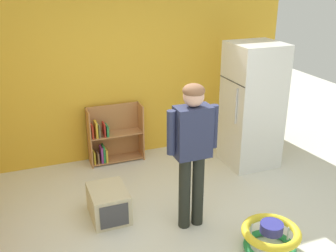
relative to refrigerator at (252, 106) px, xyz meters
The scene contains 7 objects.
ground_plane 2.31m from the refrigerator, 140.39° to the right, with size 12.00×12.00×0.00m, color silver.
back_wall 1.96m from the refrigerator, 149.51° to the left, with size 5.20×0.06×2.70m, color gold.
refrigerator is the anchor object (origin of this frame).
bookshelf 2.10m from the refrigerator, 157.19° to the left, with size 0.80×0.28×0.85m.
standing_person 1.83m from the refrigerator, 142.11° to the right, with size 0.57×0.23×1.65m.
baby_walker 2.14m from the refrigerator, 115.28° to the right, with size 0.60×0.60×0.32m.
pet_carrier 2.46m from the refrigerator, 164.08° to the right, with size 0.42×0.55×0.36m.
Camera 1 is at (-1.40, -3.22, 2.72)m, focal length 42.71 mm.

